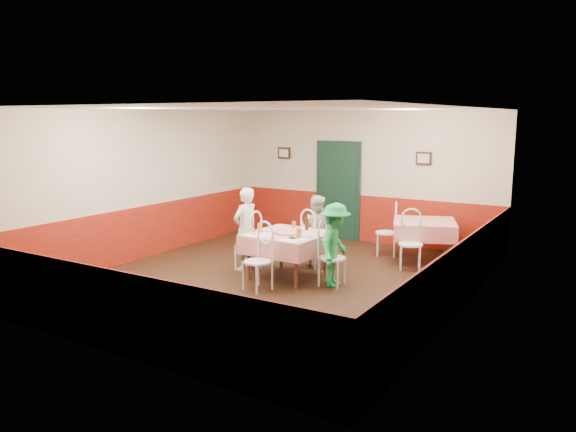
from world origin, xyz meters
The scene contains 39 objects.
floor centered at (0.00, 0.00, 0.00)m, with size 7.00×7.00×0.00m, color black.
ceiling centered at (0.00, 0.00, 2.80)m, with size 7.00×7.00×0.00m, color white.
back_wall centered at (0.00, 3.50, 1.40)m, with size 6.00×0.10×2.80m, color beige.
front_wall centered at (0.00, -3.50, 1.40)m, with size 6.00×0.10×2.80m, color beige.
left_wall centered at (-3.00, 0.00, 1.40)m, with size 0.10×7.00×2.80m, color beige.
right_wall centered at (3.00, 0.00, 1.40)m, with size 0.10×7.00×2.80m, color beige.
wainscot_back centered at (0.00, 3.48, 0.50)m, with size 6.00×0.03×1.00m, color maroon.
wainscot_front centered at (0.00, -3.48, 0.50)m, with size 6.00×0.03×1.00m, color maroon.
wainscot_left centered at (-2.98, 0.00, 0.50)m, with size 0.03×7.00×1.00m, color maroon.
wainscot_right centered at (2.98, 0.00, 0.50)m, with size 0.03×7.00×1.00m, color maroon.
door centered at (-0.60, 3.45, 1.05)m, with size 0.96×0.06×2.10m, color black.
picture_left centered at (-2.00, 3.45, 1.85)m, with size 0.32×0.03×0.26m, color black.
picture_right centered at (1.30, 3.45, 1.85)m, with size 0.32×0.03×0.26m, color black.
thermostat centered at (-1.90, 3.45, 1.50)m, with size 0.10×0.03×0.10m, color white.
main_table centered at (0.08, 0.21, 0.38)m, with size 1.22×1.22×0.77m, color red.
second_table centered at (1.67, 2.51, 0.38)m, with size 1.12×1.12×0.77m, color red.
chair_left centered at (-0.77, 0.25, 0.45)m, with size 0.42×0.42×0.90m, color white, non-canonical shape.
chair_right centered at (0.93, 0.17, 0.45)m, with size 0.42×0.42×0.90m, color white, non-canonical shape.
chair_far centered at (0.12, 1.05, 0.45)m, with size 0.42×0.42×0.90m, color white, non-canonical shape.
chair_near centered at (0.04, -0.64, 0.45)m, with size 0.42×0.42×0.90m, color white, non-canonical shape.
chair_second_a centered at (0.92, 2.51, 0.45)m, with size 0.42×0.42×0.90m, color white, non-canonical shape.
chair_second_b centered at (1.67, 1.76, 0.45)m, with size 0.42×0.42×0.90m, color white, non-canonical shape.
pizza centered at (0.10, 0.17, 0.77)m, with size 0.44×0.44×0.03m, color #B74723.
plate_left centered at (-0.32, 0.20, 0.77)m, with size 0.25×0.25×0.01m, color white.
plate_right centered at (0.47, 0.17, 0.77)m, with size 0.25×0.25×0.01m, color white.
plate_far centered at (0.08, 0.61, 0.77)m, with size 0.25×0.25×0.01m, color white.
glass_a centered at (-0.34, -0.01, 0.84)m, with size 0.08×0.08×0.16m, color #BF7219.
glass_b centered at (0.42, -0.01, 0.84)m, with size 0.08×0.08×0.15m, color #BF7219.
glass_c centered at (-0.04, 0.60, 0.82)m, with size 0.07×0.07×0.12m, color #BF7219.
beer_bottle centered at (0.21, 0.61, 0.88)m, with size 0.07×0.07×0.25m, color #381C0A.
shaker_a centered at (-0.36, -0.22, 0.81)m, with size 0.04×0.04×0.09m, color silver.
shaker_b centered at (-0.28, -0.26, 0.81)m, with size 0.04×0.04×0.09m, color silver.
shaker_c centered at (-0.39, -0.12, 0.81)m, with size 0.04×0.04×0.09m, color #B23319.
menu_left centered at (-0.27, -0.16, 0.76)m, with size 0.30×0.40×0.00m, color white.
menu_right centered at (0.41, -0.17, 0.76)m, with size 0.30×0.40×0.00m, color white.
wallet centered at (0.37, -0.12, 0.77)m, with size 0.11×0.09×0.02m, color black.
diner_left centered at (-0.82, 0.25, 0.73)m, with size 0.53×0.35×1.46m, color gray.
diner_far centered at (0.12, 1.10, 0.65)m, with size 0.63×0.49×1.30m, color gray.
diner_right centered at (0.98, 0.16, 0.67)m, with size 0.87×0.50×1.34m, color gray.
Camera 1 is at (4.84, -7.62, 2.67)m, focal length 35.00 mm.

